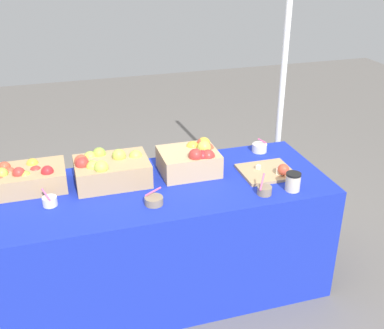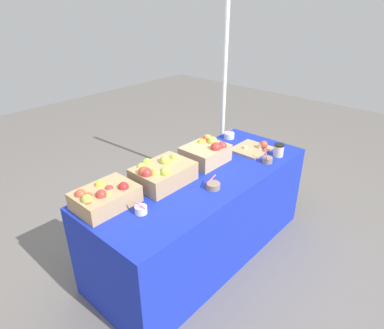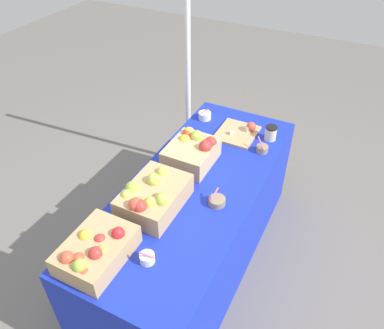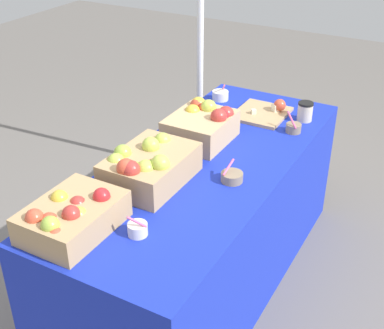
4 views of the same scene
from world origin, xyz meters
The scene contains 12 objects.
ground_plane centered at (0.00, 0.00, 0.00)m, with size 10.00×10.00×0.00m, color slate.
table centered at (0.00, 0.00, 0.37)m, with size 1.90×0.76×0.74m, color #192DB7.
apple_crate_left centered at (-0.74, 0.19, 0.81)m, with size 0.39×0.28×0.15m.
apple_crate_middle centered at (-0.30, 0.13, 0.82)m, with size 0.42×0.30×0.19m.
apple_crate_right centered at (0.20, 0.12, 0.83)m, with size 0.34×0.29×0.19m.
cutting_board_front centered at (0.63, -0.05, 0.76)m, with size 0.31×0.27×0.09m.
sample_bowl_near centered at (0.71, 0.27, 0.77)m, with size 0.10×0.10×0.11m.
sample_bowl_mid centered at (0.50, -0.26, 0.77)m, with size 0.08×0.09×0.11m.
sample_bowl_far centered at (-0.64, -0.04, 0.77)m, with size 0.08×0.08×0.10m.
sample_bowl_extra centered at (-0.11, -0.19, 0.76)m, with size 0.10×0.10×0.09m.
coffee_cup centered at (0.67, -0.27, 0.79)m, with size 0.08×0.08×0.11m.
tent_pole centered at (0.99, 0.56, 0.96)m, with size 0.04×0.04×1.92m, color white.
Camera 1 is at (-0.54, -2.34, 2.04)m, focal length 44.38 mm.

